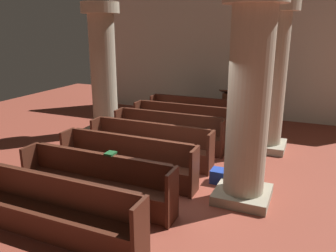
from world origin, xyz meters
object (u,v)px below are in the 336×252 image
(pillar_aisle_side, at_px, (271,75))
(kneeler_box_blue, at_px, (221,176))
(pew_row_2, at_px, (169,130))
(pillar_far_side, at_px, (103,68))
(pew_row_5, at_px, (96,179))
(pew_row_4, at_px, (127,158))
(hymn_book, at_px, (110,153))
(pew_row_0, at_px, (196,112))
(pew_row_6, at_px, (54,208))
(lectern, at_px, (227,108))
(pew_row_1, at_px, (183,120))
(pillar_aisle_rear, at_px, (249,96))
(pew_row_3, at_px, (150,143))

(pillar_aisle_side, relative_size, kneeler_box_blue, 8.86)
(pew_row_2, xyz_separation_m, pillar_far_side, (-2.28, 0.56, 1.44))
(pillar_far_side, bearing_deg, pew_row_5, -58.80)
(pew_row_4, relative_size, pew_row_5, 1.00)
(pew_row_5, height_order, hymn_book, hymn_book)
(hymn_book, bearing_deg, pillar_aisle_side, 61.71)
(pew_row_2, xyz_separation_m, kneeler_box_blue, (1.80, -1.48, -0.34))
(pew_row_0, distance_m, kneeler_box_blue, 4.06)
(pew_row_6, distance_m, lectern, 7.46)
(pew_row_0, distance_m, pew_row_6, 6.41)
(pillar_aisle_side, bearing_deg, pew_row_2, -158.02)
(hymn_book, distance_m, kneeler_box_blue, 2.36)
(pew_row_0, height_order, pew_row_4, same)
(pew_row_0, bearing_deg, pew_row_1, -90.00)
(pillar_aisle_side, bearing_deg, hymn_book, -118.29)
(pew_row_1, distance_m, hymn_book, 4.12)
(pew_row_4, relative_size, pillar_aisle_rear, 0.80)
(pew_row_0, bearing_deg, pew_row_4, -90.00)
(pew_row_0, relative_size, kneeler_box_blue, 7.09)
(pew_row_2, distance_m, pew_row_3, 1.07)
(pew_row_3, bearing_deg, pillar_far_side, 144.49)
(pew_row_1, xyz_separation_m, kneeler_box_blue, (1.80, -2.55, -0.34))
(pew_row_3, distance_m, pillar_aisle_side, 3.39)
(pew_row_0, xyz_separation_m, lectern, (0.75, 1.02, -0.03))
(pillar_far_side, distance_m, hymn_book, 4.46)
(pew_row_0, xyz_separation_m, pew_row_1, (0.00, -1.07, 0.00))
(pew_row_3, bearing_deg, pillar_aisle_rear, -21.65)
(pew_row_5, bearing_deg, pillar_aisle_side, 60.68)
(pew_row_3, distance_m, kneeler_box_blue, 1.88)
(pew_row_5, xyz_separation_m, lectern, (0.75, 6.36, -0.03))
(pew_row_4, bearing_deg, hymn_book, -77.52)
(pew_row_3, bearing_deg, pew_row_1, 90.00)
(pew_row_6, bearing_deg, hymn_book, 81.11)
(kneeler_box_blue, bearing_deg, pew_row_2, 140.43)
(pew_row_2, xyz_separation_m, pew_row_3, (0.00, -1.07, 0.00))
(pew_row_5, bearing_deg, pew_row_1, 90.00)
(pew_row_1, relative_size, lectern, 2.73)
(pillar_aisle_rear, bearing_deg, pew_row_3, 158.35)
(pew_row_4, height_order, lectern, lectern)
(pew_row_1, xyz_separation_m, pew_row_5, (0.00, -4.27, 0.00))
(pew_row_1, xyz_separation_m, pillar_aisle_rear, (2.33, -3.06, 1.44))
(pew_row_5, relative_size, pillar_aisle_rear, 0.80)
(pillar_aisle_rear, bearing_deg, pew_row_2, 139.44)
(pillar_aisle_side, bearing_deg, lectern, 125.54)
(pew_row_3, relative_size, pillar_far_side, 0.80)
(pillar_aisle_side, distance_m, pillar_aisle_rear, 2.93)
(pew_row_6, distance_m, kneeler_box_blue, 3.34)
(pillar_aisle_side, height_order, kneeler_box_blue, pillar_aisle_side)
(lectern, distance_m, hymn_book, 6.22)
(pew_row_6, xyz_separation_m, pillar_aisle_side, (2.33, 5.21, 1.44))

